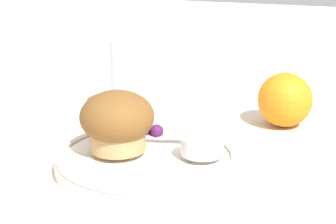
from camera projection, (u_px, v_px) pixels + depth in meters
The scene contains 8 objects.
ground_plane at pixel (162, 164), 0.67m from camera, with size 3.00×3.00×0.00m, color beige.
plate at pixel (146, 160), 0.66m from camera, with size 0.21×0.21×0.02m.
muffin at pixel (117, 121), 0.65m from camera, with size 0.09×0.09×0.07m.
cream_ramekin at pixel (203, 143), 0.65m from camera, with size 0.05×0.05×0.02m.
berry_pair at pixel (150, 130), 0.70m from camera, with size 0.03×0.02×0.02m.
butter_knife at pixel (165, 136), 0.70m from camera, with size 0.19×0.06×0.00m.
orange_fruit at pixel (285, 100), 0.79m from camera, with size 0.08×0.08×0.08m.
juice_glass at pixel (132, 77), 0.83m from camera, with size 0.07×0.07×0.11m.
Camera 1 is at (0.21, -0.58, 0.27)m, focal length 60.00 mm.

